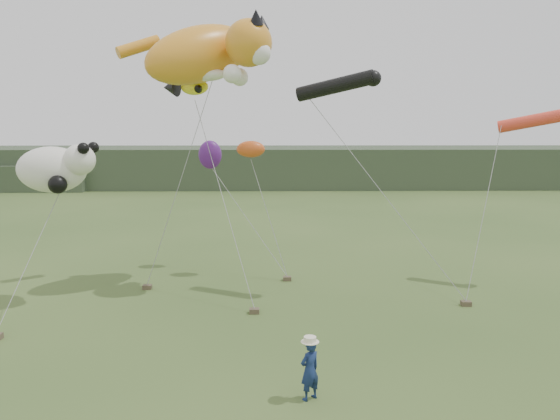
{
  "coord_description": "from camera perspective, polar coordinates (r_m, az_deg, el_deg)",
  "views": [
    {
      "loc": [
        0.5,
        -13.67,
        6.28
      ],
      "look_at": [
        0.76,
        3.0,
        3.7
      ],
      "focal_mm": 35.0,
      "sensor_mm": 36.0,
      "label": 1
    }
  ],
  "objects": [
    {
      "name": "ground",
      "position": [
        15.05,
        -2.81,
        -15.87
      ],
      "size": [
        120.0,
        120.0,
        0.0
      ],
      "primitive_type": "plane",
      "color": "#385123",
      "rests_on": "ground"
    },
    {
      "name": "headland",
      "position": [
        58.64,
        -4.43,
        4.5
      ],
      "size": [
        90.0,
        13.0,
        4.0
      ],
      "color": "#2D3D28",
      "rests_on": "ground"
    },
    {
      "name": "festival_attendant",
      "position": [
        13.09,
        3.12,
        -16.36
      ],
      "size": [
        0.62,
        0.59,
        1.43
      ],
      "primitive_type": "imported",
      "rotation": [
        0.0,
        0.0,
        3.77
      ],
      "color": "navy",
      "rests_on": "ground"
    },
    {
      "name": "sandbag_anchors",
      "position": [
        19.8,
        -4.47,
        -9.46
      ],
      "size": [
        15.39,
        6.35,
        0.17
      ],
      "color": "brown",
      "rests_on": "ground"
    },
    {
      "name": "cat_kite",
      "position": [
        21.71,
        -7.33,
        15.98
      ],
      "size": [
        6.2,
        4.73,
        3.32
      ],
      "color": "orange",
      "rests_on": "ground"
    },
    {
      "name": "fish_kite",
      "position": [
        22.8,
        -9.83,
        12.6
      ],
      "size": [
        2.09,
        1.39,
        1.03
      ],
      "color": "yellow",
      "rests_on": "ground"
    },
    {
      "name": "tube_kites",
      "position": [
        21.6,
        15.55,
        10.99
      ],
      "size": [
        10.88,
        2.8,
        2.28
      ],
      "color": "black",
      "rests_on": "ground"
    },
    {
      "name": "panda_kite",
      "position": [
        20.69,
        -22.34,
        4.03
      ],
      "size": [
        2.86,
        1.85,
        1.78
      ],
      "color": "white",
      "rests_on": "ground"
    },
    {
      "name": "misc_kites",
      "position": [
        23.74,
        -5.72,
        5.99
      ],
      "size": [
        2.95,
        2.05,
        1.27
      ],
      "color": "#D4521D",
      "rests_on": "ground"
    }
  ]
}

